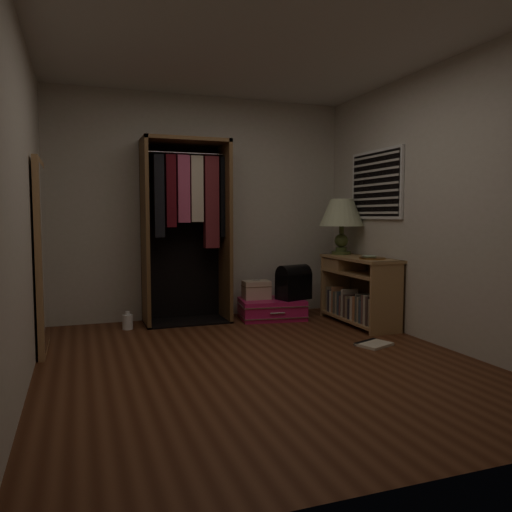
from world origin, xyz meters
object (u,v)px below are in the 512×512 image
at_px(console_bookshelf, 357,289).
at_px(floor_mirror, 42,256).
at_px(pink_suitcase, 272,309).
at_px(table_lamp, 342,214).
at_px(white_jug, 128,322).
at_px(train_case, 256,290).
at_px(open_wardrobe, 188,216).
at_px(black_bag, 294,282).

height_order(console_bookshelf, floor_mirror, floor_mirror).
distance_m(pink_suitcase, table_lamp, 1.39).
xyz_separation_m(console_bookshelf, pink_suitcase, (-0.81, 0.56, -0.27)).
relative_size(pink_suitcase, white_jug, 4.25).
bearing_deg(train_case, console_bookshelf, -31.06).
bearing_deg(console_bookshelf, table_lamp, 89.30).
bearing_deg(train_case, open_wardrobe, 176.95).
relative_size(floor_mirror, white_jug, 8.82).
height_order(floor_mirror, pink_suitcase, floor_mirror).
distance_m(train_case, white_jug, 1.51).
relative_size(black_bag, white_jug, 2.20).
bearing_deg(train_case, table_lamp, -12.47).
bearing_deg(console_bookshelf, open_wardrobe, 157.23).
xyz_separation_m(open_wardrobe, train_case, (0.79, -0.08, -0.87)).
bearing_deg(pink_suitcase, floor_mirror, -158.44).
bearing_deg(floor_mirror, table_lamp, 7.37).
height_order(train_case, black_bag, black_bag).
distance_m(floor_mirror, table_lamp, 3.29).
height_order(open_wardrobe, train_case, open_wardrobe).
relative_size(floor_mirror, pink_suitcase, 2.08).
distance_m(train_case, black_bag, 0.45).
distance_m(pink_suitcase, black_bag, 0.41).
height_order(console_bookshelf, train_case, console_bookshelf).
bearing_deg(white_jug, table_lamp, -4.19).
relative_size(open_wardrobe, pink_suitcase, 2.51).
relative_size(pink_suitcase, black_bag, 1.93).
bearing_deg(table_lamp, white_jug, 175.81).
bearing_deg(open_wardrobe, white_jug, -166.00).
xyz_separation_m(console_bookshelf, table_lamp, (0.00, 0.38, 0.84)).
relative_size(console_bookshelf, white_jug, 5.81).
distance_m(black_bag, white_jug, 1.93).
distance_m(train_case, table_lamp, 1.34).
height_order(pink_suitcase, black_bag, black_bag).
xyz_separation_m(floor_mirror, black_bag, (2.68, 0.52, -0.41)).
bearing_deg(floor_mirror, white_jug, 37.51).
distance_m(console_bookshelf, table_lamp, 0.92).
bearing_deg(open_wardrobe, black_bag, -11.76).
xyz_separation_m(black_bag, white_jug, (-1.89, 0.08, -0.36)).
distance_m(black_bag, table_lamp, 0.98).
relative_size(open_wardrobe, table_lamp, 2.99).
distance_m(pink_suitcase, white_jug, 1.65).
bearing_deg(open_wardrobe, floor_mirror, -152.37).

